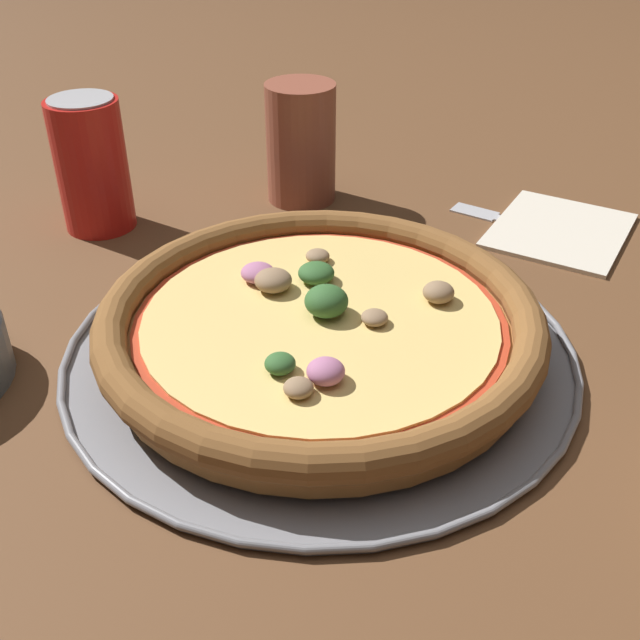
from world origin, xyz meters
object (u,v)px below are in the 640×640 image
object	(u,v)px
pizza_tray	(320,349)
napkin	(560,229)
fork	(519,223)
pizza	(320,323)
drinking_cup	(301,143)
beverage_can	(92,165)

from	to	relation	value
pizza_tray	napkin	distance (m)	0.30
fork	napkin	bearing A→B (deg)	-172.88
pizza	napkin	size ratio (longest dim) A/B	1.91
drinking_cup	fork	world-z (taller)	drinking_cup
napkin	beverage_can	world-z (taller)	beverage_can
pizza	napkin	world-z (taller)	pizza
napkin	beverage_can	distance (m)	0.44
pizza	drinking_cup	xyz separation A→B (m)	(-0.22, 0.17, 0.03)
beverage_can	pizza_tray	bearing A→B (deg)	2.46
napkin	fork	xyz separation A→B (m)	(-0.04, -0.01, -0.00)
drinking_cup	napkin	distance (m)	0.27
napkin	pizza	bearing A→B (deg)	-92.02
drinking_cup	beverage_can	distance (m)	0.20
napkin	drinking_cup	bearing A→B (deg)	-150.31
drinking_cup	beverage_can	world-z (taller)	beverage_can
fork	beverage_can	world-z (taller)	beverage_can
napkin	pizza_tray	bearing A→B (deg)	-91.99
pizza_tray	fork	world-z (taller)	pizza_tray
pizza_tray	fork	bearing A→B (deg)	95.09
pizza	napkin	bearing A→B (deg)	87.98
pizza	drinking_cup	bearing A→B (deg)	141.36
pizza_tray	pizza	distance (m)	0.02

